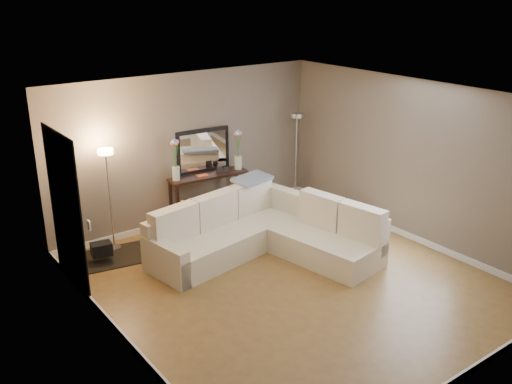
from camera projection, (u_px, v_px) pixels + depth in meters
floor at (290, 281)px, 8.05m from camera, size 5.00×5.50×0.01m
ceiling at (294, 97)px, 7.15m from camera, size 5.00×5.50×0.01m
wall_back at (187, 149)px, 9.68m from camera, size 5.00×0.02×2.60m
wall_front at (474, 274)px, 5.52m from camera, size 5.00×0.02×2.60m
wall_left at (115, 242)px, 6.20m from camera, size 0.02×5.50×2.60m
wall_right at (414, 162)px, 9.00m from camera, size 0.02×5.50×2.60m
baseboard_back at (191, 217)px, 10.09m from camera, size 5.00×0.03×0.10m
baseboard_front at (457, 379)px, 5.97m from camera, size 5.00×0.03×0.10m
baseboard_left at (126, 339)px, 6.64m from camera, size 0.03×5.50×0.10m
baseboard_right at (405, 234)px, 9.42m from camera, size 0.03×5.50×0.10m
doorway at (66, 212)px, 7.57m from camera, size 0.02×1.20×2.20m
switch_plate at (89, 225)px, 6.89m from camera, size 0.02×0.08×0.12m
sectional_sofa at (261, 233)px, 8.77m from camera, size 2.99×2.62×0.92m
throw_blanket at (252, 179)px, 9.29m from camera, size 0.73×0.52×0.09m
console_table at (204, 196)px, 9.88m from camera, size 1.43×0.51×0.86m
leaning_mirror at (203, 151)px, 9.81m from camera, size 0.99×0.14×0.78m
table_decor at (209, 174)px, 9.76m from camera, size 0.59×0.15×0.14m
flower_vase_left at (176, 164)px, 9.41m from camera, size 0.17×0.14×0.74m
flower_vase_right at (238, 153)px, 9.98m from camera, size 0.17×0.14×0.74m
floor_lamp_lit at (108, 180)px, 8.63m from camera, size 0.27×0.27×1.63m
floor_lamp_unlit at (296, 140)px, 10.60m from camera, size 0.30×0.30×1.71m
charcoal_rug at (113, 257)px, 8.73m from camera, size 1.19×0.97×0.01m
black_bag at (101, 249)px, 8.51m from camera, size 0.33×0.26×0.19m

